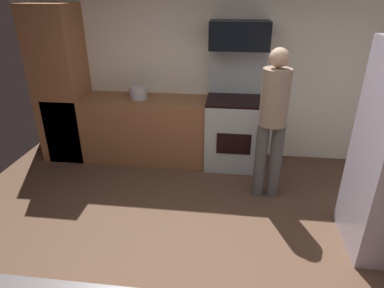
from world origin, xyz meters
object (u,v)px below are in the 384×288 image
at_px(person_cook, 273,119).
at_px(stock_pot, 138,93).
at_px(microwave, 240,35).
at_px(oven_range, 234,129).

bearing_deg(person_cook, stock_pot, 155.80).
relative_size(microwave, person_cook, 0.43).
height_order(oven_range, stock_pot, oven_range).
height_order(oven_range, microwave, microwave).
bearing_deg(stock_pot, microwave, 3.48).
bearing_deg(oven_range, microwave, 90.00).
bearing_deg(oven_range, person_cook, -62.60).
distance_m(oven_range, stock_pot, 1.40).
xyz_separation_m(microwave, person_cook, (0.40, -0.85, -0.76)).
height_order(oven_range, person_cook, person_cook).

